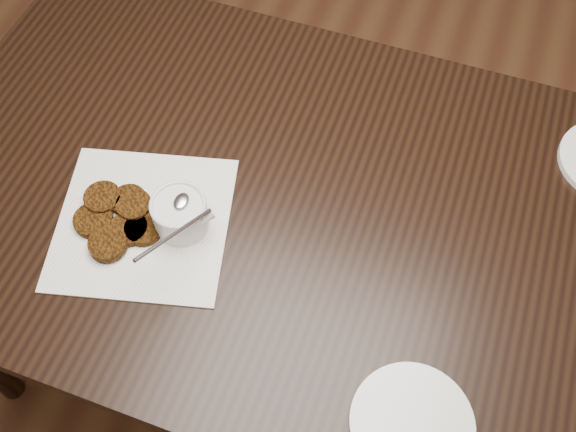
{
  "coord_description": "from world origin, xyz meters",
  "views": [
    {
      "loc": [
        0.22,
        -0.58,
        1.8
      ],
      "look_at": [
        0.01,
        -0.01,
        0.8
      ],
      "focal_mm": 41.07,
      "sensor_mm": 36.0,
      "label": 1
    }
  ],
  "objects": [
    {
      "name": "sauce_ramekin",
      "position": [
        -0.17,
        -0.06,
        0.82
      ],
      "size": [
        0.17,
        0.17,
        0.14
      ],
      "primitive_type": null,
      "rotation": [
        0.0,
        0.0,
        0.29
      ],
      "color": "silver",
      "rests_on": "napkin"
    },
    {
      "name": "patty_cluster",
      "position": [
        -0.28,
        -0.09,
        0.77
      ],
      "size": [
        0.27,
        0.27,
        0.02
      ],
      "primitive_type": null,
      "rotation": [
        0.0,
        0.0,
        0.16
      ],
      "color": "#5F370C",
      "rests_on": "napkin"
    },
    {
      "name": "table",
      "position": [
        -0.03,
        0.05,
        0.38
      ],
      "size": [
        1.44,
        0.93,
        0.75
      ],
      "primitive_type": "cube",
      "color": "black",
      "rests_on": "floor"
    },
    {
      "name": "floor",
      "position": [
        0.0,
        0.0,
        0.0
      ],
      "size": [
        4.0,
        4.0,
        0.0
      ],
      "primitive_type": "plane",
      "color": "brown",
      "rests_on": "ground"
    },
    {
      "name": "plate_empty",
      "position": [
        0.32,
        -0.27,
        0.76
      ],
      "size": [
        0.22,
        0.22,
        0.01
      ],
      "primitive_type": "cylinder",
      "rotation": [
        0.0,
        0.0,
        -0.16
      ],
      "color": "white",
      "rests_on": "table"
    },
    {
      "name": "napkin",
      "position": [
        -0.24,
        -0.08,
        0.75
      ],
      "size": [
        0.38,
        0.38,
        0.0
      ],
      "primitive_type": "cube",
      "rotation": [
        0.0,
        0.0,
        0.25
      ],
      "color": "white",
      "rests_on": "table"
    }
  ]
}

